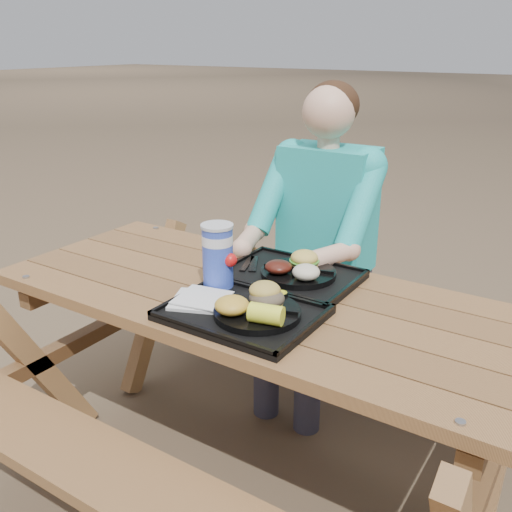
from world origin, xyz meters
The scene contains 18 objects.
ground centered at (0.00, 0.00, 0.00)m, with size 60.00×60.00×0.00m, color #999999.
picnic_table centered at (0.00, 0.00, 0.38)m, with size 1.80×1.49×0.75m, color #999999, non-canonical shape.
tray_near centered at (0.06, -0.17, 0.76)m, with size 0.45×0.35×0.02m, color black.
tray_far centered at (0.04, 0.15, 0.76)m, with size 0.45×0.35×0.02m, color black.
plate_near centered at (0.12, -0.17, 0.78)m, with size 0.26×0.26×0.02m, color black.
plate_far centered at (0.07, 0.16, 0.78)m, with size 0.26×0.26×0.02m, color black.
napkin_stack centered at (-0.09, -0.19, 0.78)m, with size 0.16×0.16×0.02m, color silver.
soda_cup centered at (-0.11, -0.06, 0.87)m, with size 0.10×0.10×0.20m, color #1733B1.
condiment_bbq centered at (0.07, -0.05, 0.78)m, with size 0.05×0.05×0.03m, color black.
condiment_mustard centered at (0.12, -0.04, 0.78)m, with size 0.05×0.05×0.03m, color yellow.
sandwich centered at (0.12, -0.13, 0.84)m, with size 0.10×0.10×0.10m, color #B89841, non-canonical shape.
mac_cheese centered at (0.07, -0.23, 0.82)m, with size 0.10×0.10×0.05m, color gold.
corn_cob centered at (0.18, -0.23, 0.82)m, with size 0.10×0.10×0.06m, color #F8FF35, non-canonical shape.
cutlery_far centered at (-0.12, 0.17, 0.77)m, with size 0.03×0.15×0.01m, color black.
burger centered at (0.07, 0.21, 0.83)m, with size 0.10×0.10×0.09m, color gold, non-canonical shape.
baked_beans centered at (0.02, 0.11, 0.81)m, with size 0.09×0.09×0.04m, color #44150D.
potato_salad centered at (0.13, 0.11, 0.82)m, with size 0.09×0.09×0.05m, color beige.
diner centered at (-0.07, 0.65, 0.64)m, with size 0.48×0.84×1.28m, color #19B1B4, non-canonical shape.
Camera 1 is at (0.94, -1.44, 1.53)m, focal length 40.00 mm.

